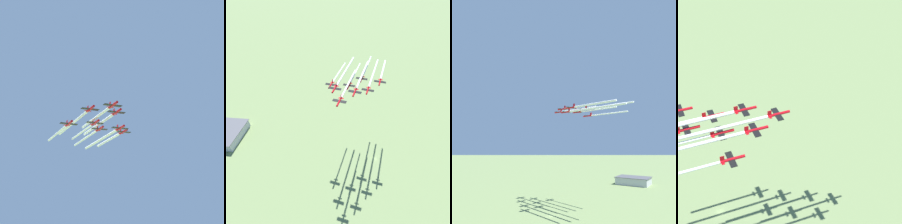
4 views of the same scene
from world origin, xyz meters
TOP-DOWN VIEW (x-y plane):
  - ground_plane at (0.00, 0.00)m, footprint 3000.00×3000.00m
  - jet_0 at (-16.26, 32.40)m, footprint 9.13×8.82m
  - jet_1 at (-6.58, 23.43)m, footprint 9.13×8.82m
  - jet_2 at (-3.71, 36.50)m, footprint 9.13×8.82m
  - jet_3 at (3.10, 14.45)m, footprint 9.13×8.82m
  - jet_4 at (5.97, 27.52)m, footprint 9.13×8.82m
  - jet_5 at (8.84, 40.60)m, footprint 9.13×8.82m
  - jet_6 at (12.78, 5.47)m, footprint 9.13×8.82m
  - jet_7 at (15.65, 18.55)m, footprint 9.13×8.82m
  - smoke_trail_0 at (6.09, 27.50)m, footprint 36.78×9.20m
  - smoke_trail_1 at (18.37, 17.95)m, footprint 42.02×10.48m
  - smoke_trail_2 at (23.71, 30.48)m, footprint 46.92×11.45m

SIDE VIEW (x-z plane):
  - ground_plane at x=0.00m, z-range 0.00..0.00m
  - jet_5 at x=8.84m, z-range 71.42..74.48m
  - jet_3 at x=3.10m, z-range 71.97..75.03m
  - jet_4 at x=5.97m, z-range 73.29..76.35m
  - jet_6 at x=12.78m, z-range 73.34..76.40m
  - jet_7 at x=15.65m, z-range 73.61..76.67m
  - smoke_trail_0 at x=6.09m, z-range 76.50..77.72m
  - jet_0 at x=-16.26m, z-range 75.63..78.69m
  - smoke_trail_2 at x=23.71m, z-range 77.18..78.42m
  - jet_2 at x=-3.71m, z-range 76.32..79.38m
  - smoke_trail_1 at x=18.37m, z-range 77.20..78.55m
  - jet_1 at x=-6.58m, z-range 76.39..79.45m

